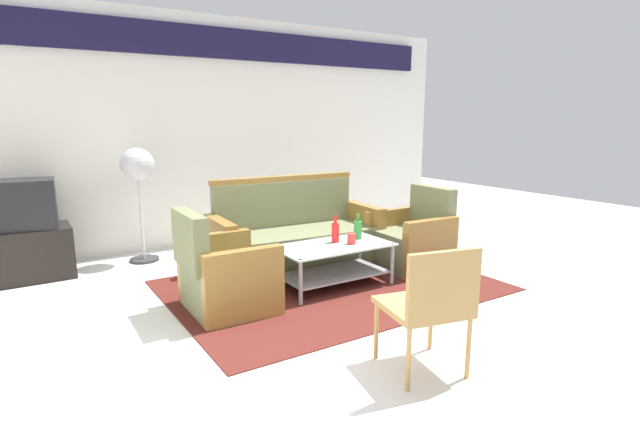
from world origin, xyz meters
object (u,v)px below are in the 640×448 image
at_px(wicker_chair, 431,300).
at_px(armchair_left, 225,277).
at_px(cup, 352,239).
at_px(tv_stand, 28,254).
at_px(armchair_right, 412,241).
at_px(television, 22,204).
at_px(bottle_green, 358,229).
at_px(pedestal_fan, 138,171).
at_px(coffee_table, 333,259).
at_px(bottle_red, 335,232).
at_px(couch, 295,240).

bearing_deg(wicker_chair, armchair_left, 123.49).
xyz_separation_m(cup, tv_stand, (-2.61, 1.87, -0.20)).
xyz_separation_m(armchair_right, television, (-3.50, 1.75, 0.47)).
bearing_deg(bottle_green, armchair_left, -177.21).
distance_m(tv_stand, pedestal_fan, 1.35).
distance_m(armchair_left, cup, 1.27).
bearing_deg(coffee_table, wicker_chair, -104.14).
bearing_deg(television, bottle_green, 153.32).
relative_size(coffee_table, cup, 11.00).
relative_size(bottle_red, cup, 2.64).
bearing_deg(wicker_chair, bottle_green, 78.89).
height_order(couch, bottle_green, couch).
bearing_deg(armchair_right, armchair_left, 93.73).
bearing_deg(coffee_table, cup, -19.05).
relative_size(couch, coffee_table, 1.66).
bearing_deg(bottle_red, cup, -55.54).
relative_size(armchair_right, coffee_table, 0.77).
bearing_deg(armchair_left, armchair_right, 92.64).
xyz_separation_m(armchair_right, wicker_chair, (-1.49, -1.77, 0.21)).
height_order(bottle_red, pedestal_fan, pedestal_fan).
bearing_deg(bottle_green, couch, 119.37).
height_order(cup, television, television).
distance_m(coffee_table, cup, 0.26).
height_order(coffee_table, wicker_chair, wicker_chair).
distance_m(television, wicker_chair, 4.06).
distance_m(couch, wicker_chair, 2.45).
bearing_deg(armchair_left, tv_stand, -142.24).
distance_m(armchair_right, bottle_green, 0.75).
relative_size(bottle_green, television, 0.39).
bearing_deg(tv_stand, cup, -35.66).
distance_m(bottle_green, cup, 0.22).
xyz_separation_m(bottle_red, pedestal_fan, (-1.40, 1.79, 0.50)).
distance_m(cup, wicker_chair, 1.75).
xyz_separation_m(armchair_left, armchair_right, (2.15, 0.06, 0.00)).
relative_size(couch, television, 2.87).
relative_size(couch, bottle_green, 7.32).
relative_size(bottle_red, television, 0.41).
relative_size(armchair_left, bottle_red, 3.22).
relative_size(armchair_left, cup, 8.50).
bearing_deg(cup, couch, 103.45).
bearing_deg(pedestal_fan, armchair_left, -82.86).
xyz_separation_m(couch, coffee_table, (0.01, -0.71, -0.04)).
bearing_deg(bottle_red, bottle_green, -0.82).
xyz_separation_m(couch, cup, (0.18, -0.76, 0.14)).
bearing_deg(cup, armchair_right, 8.01).
bearing_deg(couch, coffee_table, 93.85).
distance_m(pedestal_fan, wicker_chair, 3.71).
distance_m(couch, armchair_right, 1.25).
bearing_deg(cup, armchair_left, 177.13).
bearing_deg(pedestal_fan, bottle_red, -51.97).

